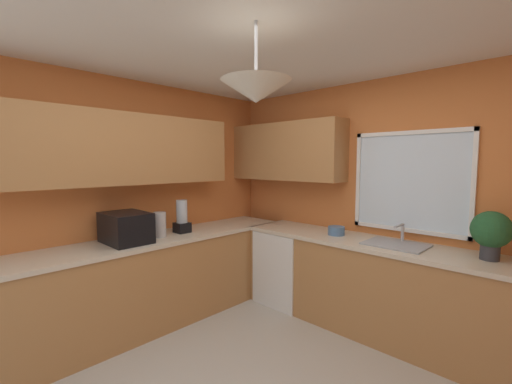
# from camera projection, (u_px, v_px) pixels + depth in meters

# --- Properties ---
(room_shell) EXTENTS (3.98, 3.89, 2.59)m
(room_shell) POSITION_uv_depth(u_px,v_px,m) (261.00, 155.00, 2.67)
(room_shell) COLOR #D17238
(room_shell) RESTS_ON ground_plane
(counter_run_left) EXTENTS (0.65, 3.50, 0.90)m
(counter_run_left) POSITION_uv_depth(u_px,v_px,m) (140.00, 284.00, 3.31)
(counter_run_left) COLOR #AD7542
(counter_run_left) RESTS_ON ground_plane
(counter_run_back) EXTENTS (3.07, 0.65, 0.90)m
(counter_run_back) POSITION_uv_depth(u_px,v_px,m) (386.00, 290.00, 3.18)
(counter_run_back) COLOR #AD7542
(counter_run_back) RESTS_ON ground_plane
(dishwasher) EXTENTS (0.60, 0.60, 0.86)m
(dishwasher) POSITION_uv_depth(u_px,v_px,m) (288.00, 266.00, 3.97)
(dishwasher) COLOR white
(dishwasher) RESTS_ON ground_plane
(microwave) EXTENTS (0.48, 0.36, 0.29)m
(microwave) POSITION_uv_depth(u_px,v_px,m) (126.00, 228.00, 3.17)
(microwave) COLOR black
(microwave) RESTS_ON counter_run_left
(kettle) EXTENTS (0.13, 0.13, 0.26)m
(kettle) POSITION_uv_depth(u_px,v_px,m) (160.00, 225.00, 3.41)
(kettle) COLOR #B7B7BC
(kettle) RESTS_ON counter_run_left
(sink_assembly) EXTENTS (0.53, 0.40, 0.19)m
(sink_assembly) POSITION_uv_depth(u_px,v_px,m) (396.00, 244.00, 3.09)
(sink_assembly) COLOR #9EA0A5
(sink_assembly) RESTS_ON counter_run_back
(potted_plant) EXTENTS (0.29, 0.29, 0.39)m
(potted_plant) POSITION_uv_depth(u_px,v_px,m) (491.00, 231.00, 2.60)
(potted_plant) COLOR #38383D
(potted_plant) RESTS_ON counter_run_back
(bowl) EXTENTS (0.17, 0.17, 0.09)m
(bowl) POSITION_uv_depth(u_px,v_px,m) (336.00, 231.00, 3.51)
(bowl) COLOR #4C7099
(bowl) RESTS_ON counter_run_back
(blender_appliance) EXTENTS (0.15, 0.15, 0.36)m
(blender_appliance) POSITION_uv_depth(u_px,v_px,m) (182.00, 218.00, 3.62)
(blender_appliance) COLOR black
(blender_appliance) RESTS_ON counter_run_left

